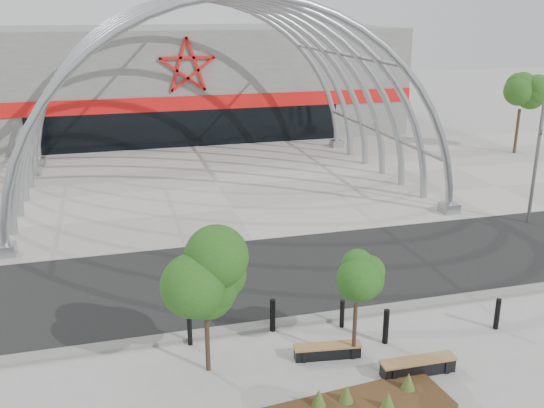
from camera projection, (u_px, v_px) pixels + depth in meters
The scene contains 18 objects.
ground at pixel (305, 318), 19.51m from camera, with size 140.00×140.00×0.00m, color gray.
road at pixel (276, 273), 22.72m from camera, with size 140.00×7.00×0.02m, color black.
forecourt at pixel (217, 186), 33.71m from camera, with size 60.00×17.00×0.04m, color #A09C92.
kerb at pixel (307, 320), 19.26m from camera, with size 60.00×0.50×0.12m, color slate.
arena_building at pixel (175, 79), 48.92m from camera, with size 34.00×15.24×8.00m.
vault_canopy at pixel (217, 186), 33.71m from camera, with size 20.80×15.80×20.36m.
planting_bed at pixel (345, 408), 14.91m from camera, with size 5.46×2.15×0.56m.
signal_pole at pixel (536, 162), 27.17m from camera, with size 0.39×0.77×5.56m.
street_tree_0 at pixel (205, 271), 15.80m from camera, with size 1.81×1.81×4.14m.
street_tree_1 at pixel (357, 281), 16.50m from camera, with size 1.44×1.44×3.39m.
bench_0 at pixel (327, 351), 17.24m from camera, with size 1.97×0.67×0.40m.
bench_1 at pixel (418, 367), 16.48m from camera, with size 2.14×0.51×0.45m.
bollard_0 at pixel (190, 331), 17.83m from camera, with size 0.14×0.14×0.88m, color black.
bollard_1 at pixel (273, 315), 18.57m from camera, with size 0.17×0.17×1.06m, color black.
bollard_2 at pixel (386, 327), 17.89m from camera, with size 0.17×0.17×1.09m, color black.
bollard_3 at pixel (342, 314), 18.83m from camera, with size 0.15×0.15×0.91m, color black.
bollard_4 at pixel (497, 314), 18.71m from camera, with size 0.16×0.16×1.01m, color black.
bg_tree_1 at pixel (522, 91), 39.98m from camera, with size 2.70×2.70×5.91m.
Camera 1 is at (-5.64, -16.50, 9.56)m, focal length 40.00 mm.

